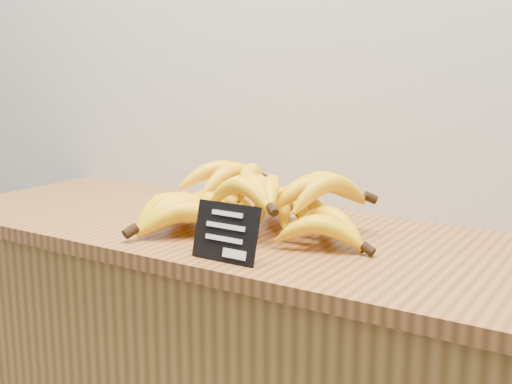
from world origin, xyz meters
name	(u,v)px	position (x,y,z in m)	size (l,w,h in m)	color
counter_top	(269,238)	(-0.10, 2.75, 0.92)	(1.58, 0.54, 0.03)	#965F2E
chalkboard_sign	(226,232)	(-0.06, 2.54, 0.98)	(0.13, 0.01, 0.10)	black
banana_pile	(252,203)	(-0.14, 2.74, 0.99)	(0.55, 0.40, 0.12)	yellow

